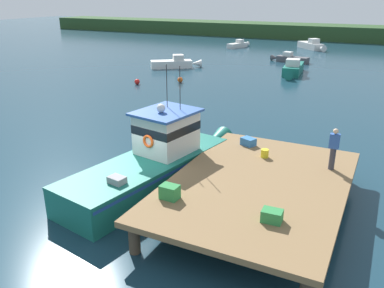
{
  "coord_description": "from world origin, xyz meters",
  "views": [
    {
      "loc": [
        8.43,
        -12.65,
        7.53
      ],
      "look_at": [
        1.2,
        1.88,
        1.4
      ],
      "focal_mm": 37.46,
      "sensor_mm": 36.0,
      "label": 1
    }
  ],
  "objects": [
    {
      "name": "moored_boat_mid_harbor",
      "position": [
        -2.3,
        34.55,
        0.4
      ],
      "size": [
        4.62,
        1.78,
        1.15
      ],
      "color": "#4C4C51",
      "rests_on": "ground"
    },
    {
      "name": "ground_plane",
      "position": [
        0.0,
        0.0,
        0.0
      ],
      "size": [
        200.0,
        200.0,
        0.0
      ],
      "primitive_type": "plane",
      "color": "#193847"
    },
    {
      "name": "deckhand_by_the_boat",
      "position": [
        6.95,
        2.3,
        2.06
      ],
      "size": [
        0.36,
        0.22,
        1.63
      ],
      "color": "#383842",
      "rests_on": "dock"
    },
    {
      "name": "moored_boat_outer_mooring",
      "position": [
        -2.29,
        47.45,
        0.52
      ],
      "size": [
        4.84,
        5.24,
        1.51
      ],
      "color": "silver",
      "rests_on": "ground"
    },
    {
      "name": "moored_boat_far_right",
      "position": [
        -0.27,
        27.18,
        0.54
      ],
      "size": [
        2.08,
        6.23,
        1.56
      ],
      "color": "#196B5B",
      "rests_on": "ground"
    },
    {
      "name": "crate_stack_mid_dock",
      "position": [
        3.26,
        3.34,
        1.37
      ],
      "size": [
        0.72,
        0.63,
        0.34
      ],
      "primitive_type": "cube",
      "rotation": [
        0.0,
        0.0,
        -0.39
      ],
      "color": "#3370B2",
      "rests_on": "dock"
    },
    {
      "name": "moored_boat_far_left",
      "position": [
        -12.38,
        44.59,
        0.39
      ],
      "size": [
        2.15,
        4.53,
        1.13
      ],
      "color": "silver",
      "rests_on": "ground"
    },
    {
      "name": "crate_stack_near_edge",
      "position": [
        5.97,
        -2.41,
        1.39
      ],
      "size": [
        0.62,
        0.47,
        0.37
      ],
      "primitive_type": "cube",
      "rotation": [
        0.0,
        0.0,
        0.05
      ],
      "color": "#2D8442",
      "rests_on": "dock"
    },
    {
      "name": "main_fishing_boat",
      "position": [
        0.3,
        0.43,
        1.01
      ],
      "size": [
        3.92,
        9.97,
        4.8
      ],
      "color": "#196B5B",
      "rests_on": "ground"
    },
    {
      "name": "bait_bucket",
      "position": [
        4.32,
        2.31,
        1.37
      ],
      "size": [
        0.32,
        0.32,
        0.34
      ],
      "primitive_type": "cylinder",
      "color": "yellow",
      "rests_on": "dock"
    },
    {
      "name": "moored_boat_near_channel",
      "position": [
        -12.47,
        25.23,
        0.48
      ],
      "size": [
        5.04,
        4.09,
        1.39
      ],
      "color": "white",
      "rests_on": "ground"
    },
    {
      "name": "mooring_buoy_channel_marker",
      "position": [
        -11.43,
        16.4,
        0.24
      ],
      "size": [
        0.47,
        0.47,
        0.47
      ],
      "primitive_type": "sphere",
      "color": "red",
      "rests_on": "ground"
    },
    {
      "name": "mooring_buoy_outer",
      "position": [
        -8.4,
        18.77,
        0.24
      ],
      "size": [
        0.49,
        0.49,
        0.49
      ],
      "primitive_type": "sphere",
      "color": "#EA5B19",
      "rests_on": "ground"
    },
    {
      "name": "far_shoreline",
      "position": [
        0.0,
        62.0,
        1.2
      ],
      "size": [
        120.0,
        8.0,
        2.4
      ],
      "primitive_type": "cube",
      "color": "#284723",
      "rests_on": "ground"
    },
    {
      "name": "crate_single_by_cleat",
      "position": [
        2.57,
        -2.51,
        1.44
      ],
      "size": [
        0.61,
        0.46,
        0.47
      ],
      "primitive_type": "cube",
      "rotation": [
        0.0,
        0.0,
        -0.03
      ],
      "color": "#2D8442",
      "rests_on": "dock"
    },
    {
      "name": "dock",
      "position": [
        4.8,
        0.0,
        1.07
      ],
      "size": [
        6.0,
        9.0,
        1.2
      ],
      "color": "#4C3D2D",
      "rests_on": "ground"
    }
  ]
}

